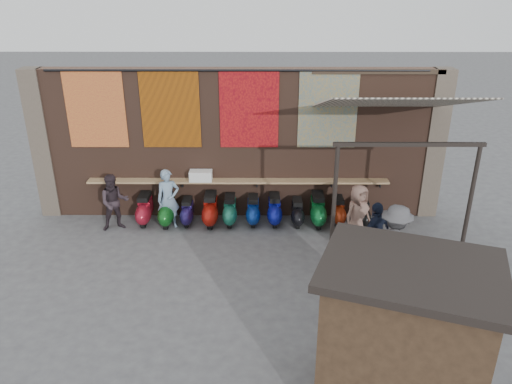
# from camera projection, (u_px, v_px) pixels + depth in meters

# --- Properties ---
(ground) EXTENTS (70.00, 70.00, 0.00)m
(ground) POSITION_uv_depth(u_px,v_px,m) (235.00, 263.00, 11.56)
(ground) COLOR #474749
(ground) RESTS_ON ground
(brick_wall) EXTENTS (10.00, 0.40, 4.00)m
(brick_wall) POSITION_uv_depth(u_px,v_px,m) (238.00, 144.00, 13.24)
(brick_wall) COLOR brown
(brick_wall) RESTS_ON ground
(pier_left) EXTENTS (0.50, 0.50, 4.00)m
(pier_left) POSITION_uv_depth(u_px,v_px,m) (43.00, 144.00, 13.26)
(pier_left) COLOR #4C4238
(pier_left) RESTS_ON ground
(pier_right) EXTENTS (0.50, 0.50, 4.00)m
(pier_right) POSITION_uv_depth(u_px,v_px,m) (434.00, 145.00, 13.22)
(pier_right) COLOR #4C4238
(pier_right) RESTS_ON ground
(eating_counter) EXTENTS (8.00, 0.32, 0.05)m
(eating_counter) POSITION_uv_depth(u_px,v_px,m) (238.00, 181.00, 13.26)
(eating_counter) COLOR #9E7A51
(eating_counter) RESTS_ON brick_wall
(shelf_box) EXTENTS (0.59, 0.31, 0.27)m
(shelf_box) POSITION_uv_depth(u_px,v_px,m) (201.00, 176.00, 13.17)
(shelf_box) COLOR white
(shelf_box) RESTS_ON eating_counter
(tapestry_redgold) EXTENTS (1.50, 0.02, 2.00)m
(tapestry_redgold) POSITION_uv_depth(u_px,v_px,m) (96.00, 109.00, 12.65)
(tapestry_redgold) COLOR maroon
(tapestry_redgold) RESTS_ON brick_wall
(tapestry_sun) EXTENTS (1.50, 0.02, 2.00)m
(tapestry_sun) POSITION_uv_depth(u_px,v_px,m) (170.00, 109.00, 12.65)
(tapestry_sun) COLOR orange
(tapestry_sun) RESTS_ON brick_wall
(tapestry_orange) EXTENTS (1.50, 0.02, 2.00)m
(tapestry_orange) POSITION_uv_depth(u_px,v_px,m) (249.00, 110.00, 12.64)
(tapestry_orange) COLOR #B21916
(tapestry_orange) RESTS_ON brick_wall
(tapestry_multi) EXTENTS (1.50, 0.02, 2.00)m
(tapestry_multi) POSITION_uv_depth(u_px,v_px,m) (328.00, 110.00, 12.63)
(tapestry_multi) COLOR #255D88
(tapestry_multi) RESTS_ON brick_wall
(hang_rail) EXTENTS (9.50, 0.06, 0.06)m
(hang_rail) POSITION_uv_depth(u_px,v_px,m) (237.00, 70.00, 12.24)
(hang_rail) COLOR black
(hang_rail) RESTS_ON brick_wall
(scooter_stool_0) EXTENTS (0.38, 0.84, 0.80)m
(scooter_stool_0) POSITION_uv_depth(u_px,v_px,m) (145.00, 209.00, 13.28)
(scooter_stool_0) COLOR maroon
(scooter_stool_0) RESTS_ON ground
(scooter_stool_1) EXTENTS (0.38, 0.85, 0.81)m
(scooter_stool_1) POSITION_uv_depth(u_px,v_px,m) (167.00, 210.00, 13.21)
(scooter_stool_1) COLOR #0F4E18
(scooter_stool_1) RESTS_ON ground
(scooter_stool_2) EXTENTS (0.33, 0.72, 0.69)m
(scooter_stool_2) POSITION_uv_depth(u_px,v_px,m) (187.00, 212.00, 13.27)
(scooter_stool_2) COLOR #1E144C
(scooter_stool_2) RESTS_ON ground
(scooter_stool_3) EXTENTS (0.40, 0.88, 0.84)m
(scooter_stool_3) POSITION_uv_depth(u_px,v_px,m) (211.00, 210.00, 13.21)
(scooter_stool_3) COLOR #A2150C
(scooter_stool_3) RESTS_ON ground
(scooter_stool_4) EXTENTS (0.36, 0.81, 0.76)m
(scooter_stool_4) POSITION_uv_depth(u_px,v_px,m) (230.00, 210.00, 13.26)
(scooter_stool_4) COLOR #1B6C54
(scooter_stool_4) RESTS_ON ground
(scooter_stool_5) EXTENTS (0.35, 0.78, 0.74)m
(scooter_stool_5) POSITION_uv_depth(u_px,v_px,m) (253.00, 211.00, 13.28)
(scooter_stool_5) COLOR navy
(scooter_stool_5) RESTS_ON ground
(scooter_stool_6) EXTENTS (0.37, 0.82, 0.78)m
(scooter_stool_6) POSITION_uv_depth(u_px,v_px,m) (275.00, 210.00, 13.27)
(scooter_stool_6) COLOR #0E148C
(scooter_stool_6) RESTS_ON ground
(scooter_stool_7) EXTENTS (0.33, 0.73, 0.69)m
(scooter_stool_7) POSITION_uv_depth(u_px,v_px,m) (297.00, 213.00, 13.22)
(scooter_stool_7) COLOR black
(scooter_stool_7) RESTS_ON ground
(scooter_stool_8) EXTENTS (0.40, 0.89, 0.84)m
(scooter_stool_8) POSITION_uv_depth(u_px,v_px,m) (318.00, 210.00, 13.20)
(scooter_stool_8) COLOR #0C5726
(scooter_stool_8) RESTS_ON ground
(scooter_stool_9) EXTENTS (0.34, 0.76, 0.72)m
(scooter_stool_9) POSITION_uv_depth(u_px,v_px,m) (338.00, 211.00, 13.28)
(scooter_stool_9) COLOR maroon
(scooter_stool_9) RESTS_ON ground
(scooter_stool_10) EXTENTS (0.33, 0.73, 0.69)m
(scooter_stool_10) POSITION_uv_depth(u_px,v_px,m) (363.00, 213.00, 13.20)
(scooter_stool_10) COLOR black
(scooter_stool_10) RESTS_ON ground
(diner_left) EXTENTS (0.68, 0.56, 1.60)m
(diner_left) POSITION_uv_depth(u_px,v_px,m) (168.00, 199.00, 12.92)
(diner_left) COLOR #7793AD
(diner_left) RESTS_ON ground
(diner_right) EXTENTS (0.88, 0.78, 1.52)m
(diner_right) POSITION_uv_depth(u_px,v_px,m) (114.00, 202.00, 12.83)
(diner_right) COLOR #2F242B
(diner_right) RESTS_ON ground
(shopper_navy) EXTENTS (0.93, 0.89, 1.55)m
(shopper_navy) POSITION_uv_depth(u_px,v_px,m) (376.00, 234.00, 11.23)
(shopper_navy) COLOR #151C31
(shopper_navy) RESTS_ON ground
(shopper_grey) EXTENTS (1.34, 1.27, 1.82)m
(shopper_grey) POSITION_uv_depth(u_px,v_px,m) (394.00, 245.00, 10.48)
(shopper_grey) COLOR #4D4C51
(shopper_grey) RESTS_ON ground
(shopper_tan) EXTENTS (0.91, 0.83, 1.55)m
(shopper_tan) POSITION_uv_depth(u_px,v_px,m) (357.00, 215.00, 12.12)
(shopper_tan) COLOR #866255
(shopper_tan) RESTS_ON ground
(market_stall) EXTENTS (2.62, 2.29, 2.37)m
(market_stall) POSITION_uv_depth(u_px,v_px,m) (402.00, 342.00, 7.30)
(market_stall) COLOR black
(market_stall) RESTS_ON ground
(stall_roof) EXTENTS (2.95, 2.61, 0.12)m
(stall_roof) POSITION_uv_depth(u_px,v_px,m) (413.00, 270.00, 6.80)
(stall_roof) COLOR black
(stall_roof) RESTS_ON market_stall
(stall_sign) EXTENTS (1.14, 0.44, 0.50)m
(stall_sign) POSITION_uv_depth(u_px,v_px,m) (411.00, 281.00, 7.82)
(stall_sign) COLOR gold
(stall_sign) RESTS_ON market_stall
(stall_shelf) EXTENTS (1.75, 0.71, 0.06)m
(stall_shelf) POSITION_uv_depth(u_px,v_px,m) (404.00, 325.00, 8.16)
(stall_shelf) COLOR #473321
(stall_shelf) RESTS_ON market_stall
(awning_canvas) EXTENTS (3.20, 3.28, 0.97)m
(awning_canvas) POSITION_uv_depth(u_px,v_px,m) (393.00, 103.00, 10.96)
(awning_canvas) COLOR beige
(awning_canvas) RESTS_ON brick_wall
(awning_ledger) EXTENTS (3.30, 0.08, 0.12)m
(awning_ledger) POSITION_uv_depth(u_px,v_px,m) (379.00, 72.00, 12.26)
(awning_ledger) COLOR #33261C
(awning_ledger) RESTS_ON brick_wall
(awning_header) EXTENTS (3.00, 0.08, 0.08)m
(awning_header) POSITION_uv_depth(u_px,v_px,m) (409.00, 144.00, 9.77)
(awning_header) COLOR black
(awning_header) RESTS_ON awning_post_left
(awning_post_left) EXTENTS (0.09, 0.09, 3.10)m
(awning_post_left) POSITION_uv_depth(u_px,v_px,m) (333.00, 214.00, 10.39)
(awning_post_left) COLOR black
(awning_post_left) RESTS_ON ground
(awning_post_right) EXTENTS (0.09, 0.09, 3.10)m
(awning_post_right) POSITION_uv_depth(u_px,v_px,m) (468.00, 215.00, 10.38)
(awning_post_right) COLOR black
(awning_post_right) RESTS_ON ground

